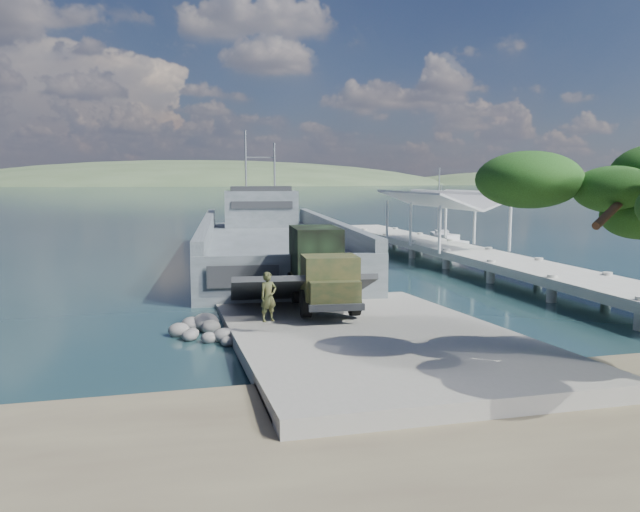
{
  "coord_description": "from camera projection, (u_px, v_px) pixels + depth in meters",
  "views": [
    {
      "loc": [
        -7.36,
        -22.9,
        6.15
      ],
      "look_at": [
        -0.05,
        6.0,
        2.44
      ],
      "focal_mm": 35.0,
      "sensor_mm": 36.0,
      "label": 1
    }
  ],
  "objects": [
    {
      "name": "ground",
      "position": [
        358.0,
        335.0,
        24.58
      ],
      "size": [
        1400.0,
        1400.0,
        0.0
      ],
      "primitive_type": "plane",
      "color": "#183739",
      "rests_on": "ground"
    },
    {
      "name": "boat_ramp",
      "position": [
        367.0,
        335.0,
        23.59
      ],
      "size": [
        10.0,
        18.0,
        0.5
      ],
      "primitive_type": "cube",
      "color": "gray",
      "rests_on": "ground"
    },
    {
      "name": "shoreline_rocks",
      "position": [
        198.0,
        342.0,
        23.56
      ],
      "size": [
        3.2,
        5.6,
        0.9
      ],
      "primitive_type": null,
      "color": "#60605D",
      "rests_on": "ground"
    },
    {
      "name": "distant_headlands",
      "position": [
        226.0,
        185.0,
        575.49
      ],
      "size": [
        1000.0,
        240.0,
        48.0
      ],
      "primitive_type": null,
      "color": "#394D30",
      "rests_on": "ground"
    },
    {
      "name": "pier",
      "position": [
        450.0,
        241.0,
        45.6
      ],
      "size": [
        6.4,
        44.0,
        6.1
      ],
      "color": "#9B9A92",
      "rests_on": "ground"
    },
    {
      "name": "landing_craft",
      "position": [
        269.0,
        250.0,
        45.98
      ],
      "size": [
        12.77,
        38.54,
        11.26
      ],
      "rotation": [
        0.0,
        0.0,
        -0.1
      ],
      "color": "#485255",
      "rests_on": "ground"
    },
    {
      "name": "military_truck",
      "position": [
        320.0,
        267.0,
        28.05
      ],
      "size": [
        2.91,
        7.49,
        3.4
      ],
      "rotation": [
        0.0,
        0.0,
        -0.08
      ],
      "color": "black",
      "rests_on": "boat_ramp"
    },
    {
      "name": "soldier",
      "position": [
        268.0,
        307.0,
        23.05
      ],
      "size": [
        0.78,
        0.65,
        1.84
      ],
      "primitive_type": "imported",
      "rotation": [
        0.0,
        0.0,
        0.35
      ],
      "color": "#24331C",
      "rests_on": "boat_ramp"
    },
    {
      "name": "sailboat_near",
      "position": [
        439.0,
        243.0,
        55.88
      ],
      "size": [
        3.47,
        6.26,
        7.32
      ],
      "rotation": [
        0.0,
        0.0,
        0.3
      ],
      "color": "silver",
      "rests_on": "ground"
    },
    {
      "name": "sailboat_far",
      "position": [
        441.0,
        236.0,
        63.41
      ],
      "size": [
        2.59,
        4.89,
        5.72
      ],
      "rotation": [
        0.0,
        0.0,
        -0.27
      ],
      "color": "silver",
      "rests_on": "ground"
    }
  ]
}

